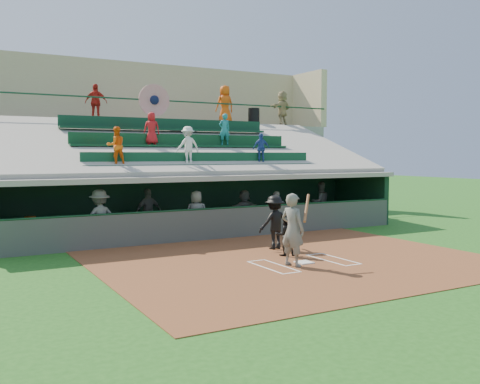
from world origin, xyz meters
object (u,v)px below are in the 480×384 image
catcher (285,235)px  white_table (30,237)px  trash_bin (254,117)px  water_cooler (30,222)px  home_plate (304,262)px  batter_at_plate (293,230)px

catcher → white_table: catcher is taller
white_table → trash_bin: 14.16m
white_table → trash_bin: bearing=10.4°
trash_bin → water_cooler: bearing=-153.8°
home_plate → trash_bin: bearing=65.4°
batter_at_plate → white_table: batter_at_plate is taller
catcher → water_cooler: bearing=-26.0°
water_cooler → batter_at_plate: bearing=-48.9°
catcher → water_cooler: size_ratio=3.43×
batter_at_plate → water_cooler: batter_at_plate is taller
batter_at_plate → trash_bin: size_ratio=2.23×
batter_at_plate → white_table: bearing=131.2°
white_table → water_cooler: (0.01, 0.01, 0.49)m
catcher → trash_bin: trash_bin is taller
batter_at_plate → water_cooler: size_ratio=5.53×
batter_at_plate → catcher: 1.55m
catcher → batter_at_plate: bearing=77.5°
home_plate → trash_bin: size_ratio=0.48×
trash_bin → home_plate: bearing=-114.6°
batter_at_plate → water_cooler: bearing=131.1°
home_plate → water_cooler: size_ratio=1.20×
water_cooler → white_table: bearing=-132.8°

